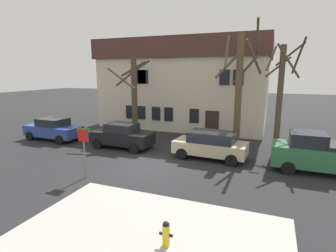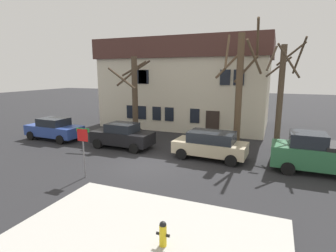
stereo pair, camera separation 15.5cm
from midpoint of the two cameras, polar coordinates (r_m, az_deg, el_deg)
name	(u,v)px [view 2 (the right image)]	position (r m, az deg, el deg)	size (l,w,h in m)	color
ground_plane	(146,165)	(15.43, -4.45, -8.27)	(120.00, 120.00, 0.00)	#262628
building_main	(187,83)	(26.94, 4.33, 9.15)	(15.74, 8.96, 8.17)	beige
tree_bare_near	(134,94)	(21.42, -7.04, 6.79)	(2.79, 3.20, 6.39)	#4C3D2D
tree_bare_mid	(239,85)	(19.28, 15.26, 8.45)	(3.15, 3.14, 8.54)	brown
tree_bare_far	(281,92)	(19.00, 23.24, 6.61)	(2.36, 2.42, 7.29)	#4C3D2D
car_blue_sedan	(54,129)	(22.69, -22.96, -0.54)	(4.62, 2.25, 1.69)	#2D4799
car_black_sedan	(122,136)	(18.84, -9.48, -2.02)	(4.36, 2.16, 1.73)	black
car_beige_wagon	(210,144)	(16.48, 9.32, -3.92)	(4.46, 2.29, 1.67)	#C6B793
pickup_truck_green	(327,155)	(16.09, 31.04, -5.29)	(5.47, 2.19, 2.10)	#2D6B42
fire_hydrant	(163,233)	(8.47, -0.52, -21.94)	(0.42, 0.22, 0.78)	gold
street_sign_pole	(83,143)	(13.71, -17.38, -3.52)	(0.76, 0.07, 2.52)	slate
bicycle_leaning	(132,131)	(22.37, -7.57, -1.15)	(1.65, 0.67, 1.03)	black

